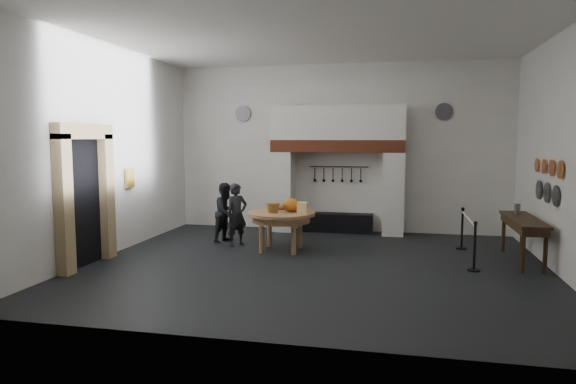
% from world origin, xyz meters
% --- Properties ---
extents(floor, '(9.00, 8.00, 0.02)m').
position_xyz_m(floor, '(0.00, 0.00, 0.00)').
color(floor, black).
rests_on(floor, ground).
extents(ceiling, '(9.00, 8.00, 0.02)m').
position_xyz_m(ceiling, '(0.00, 0.00, 4.50)').
color(ceiling, silver).
rests_on(ceiling, wall_back).
extents(wall_back, '(9.00, 0.02, 4.50)m').
position_xyz_m(wall_back, '(0.00, 4.00, 2.25)').
color(wall_back, white).
rests_on(wall_back, floor).
extents(wall_front, '(9.00, 0.02, 4.50)m').
position_xyz_m(wall_front, '(0.00, -4.00, 2.25)').
color(wall_front, white).
rests_on(wall_front, floor).
extents(wall_left, '(0.02, 8.00, 4.50)m').
position_xyz_m(wall_left, '(-4.50, 0.00, 2.25)').
color(wall_left, white).
rests_on(wall_left, floor).
extents(wall_right, '(0.02, 8.00, 4.50)m').
position_xyz_m(wall_right, '(4.50, 0.00, 2.25)').
color(wall_right, white).
rests_on(wall_right, floor).
extents(chimney_pier_left, '(0.55, 0.70, 2.15)m').
position_xyz_m(chimney_pier_left, '(-1.48, 3.65, 1.07)').
color(chimney_pier_left, silver).
rests_on(chimney_pier_left, floor).
extents(chimney_pier_right, '(0.55, 0.70, 2.15)m').
position_xyz_m(chimney_pier_right, '(1.48, 3.65, 1.07)').
color(chimney_pier_right, silver).
rests_on(chimney_pier_right, floor).
extents(hearth_brick_band, '(3.50, 0.72, 0.32)m').
position_xyz_m(hearth_brick_band, '(0.00, 3.65, 2.31)').
color(hearth_brick_band, '#9E442B').
rests_on(hearth_brick_band, chimney_pier_left).
extents(chimney_hood, '(3.50, 0.70, 0.90)m').
position_xyz_m(chimney_hood, '(0.00, 3.65, 2.92)').
color(chimney_hood, silver).
rests_on(chimney_hood, hearth_brick_band).
extents(iron_range, '(1.90, 0.45, 0.50)m').
position_xyz_m(iron_range, '(0.00, 3.72, 0.25)').
color(iron_range, black).
rests_on(iron_range, floor).
extents(utensil_rail, '(1.60, 0.02, 0.02)m').
position_xyz_m(utensil_rail, '(0.00, 3.92, 1.75)').
color(utensil_rail, black).
rests_on(utensil_rail, wall_back).
extents(door_recess, '(0.04, 1.10, 2.50)m').
position_xyz_m(door_recess, '(-4.47, -1.00, 1.25)').
color(door_recess, black).
rests_on(door_recess, floor).
extents(door_jamb_near, '(0.22, 0.30, 2.60)m').
position_xyz_m(door_jamb_near, '(-4.38, -1.70, 1.30)').
color(door_jamb_near, tan).
rests_on(door_jamb_near, floor).
extents(door_jamb_far, '(0.22, 0.30, 2.60)m').
position_xyz_m(door_jamb_far, '(-4.38, -0.30, 1.30)').
color(door_jamb_far, tan).
rests_on(door_jamb_far, floor).
extents(door_lintel, '(0.22, 1.70, 0.30)m').
position_xyz_m(door_lintel, '(-4.38, -1.00, 2.65)').
color(door_lintel, tan).
rests_on(door_lintel, door_jamb_near).
extents(wall_plaque, '(0.05, 0.34, 0.44)m').
position_xyz_m(wall_plaque, '(-4.45, 0.80, 1.60)').
color(wall_plaque, gold).
rests_on(wall_plaque, wall_left).
extents(work_table, '(1.67, 1.67, 0.07)m').
position_xyz_m(work_table, '(-0.96, 1.14, 0.84)').
color(work_table, '#AB8050').
rests_on(work_table, floor).
extents(pumpkin, '(0.36, 0.36, 0.31)m').
position_xyz_m(pumpkin, '(-0.76, 1.24, 1.03)').
color(pumpkin, '#CB561C').
rests_on(pumpkin, work_table).
extents(cheese_block_big, '(0.22, 0.22, 0.24)m').
position_xyz_m(cheese_block_big, '(-0.46, 1.09, 0.99)').
color(cheese_block_big, '#F8DB94').
rests_on(cheese_block_big, work_table).
extents(cheese_block_small, '(0.18, 0.18, 0.20)m').
position_xyz_m(cheese_block_small, '(-0.48, 1.39, 0.97)').
color(cheese_block_small, '#F9D995').
rests_on(cheese_block_small, work_table).
extents(wicker_basket, '(0.35, 0.35, 0.22)m').
position_xyz_m(wicker_basket, '(-1.11, 0.99, 0.98)').
color(wicker_basket, olive).
rests_on(wicker_basket, work_table).
extents(bread_loaf, '(0.31, 0.18, 0.13)m').
position_xyz_m(bread_loaf, '(-1.06, 1.49, 0.94)').
color(bread_loaf, olive).
rests_on(bread_loaf, work_table).
extents(visitor_near, '(0.62, 0.63, 1.47)m').
position_xyz_m(visitor_near, '(-2.10, 1.46, 0.73)').
color(visitor_near, black).
rests_on(visitor_near, floor).
extents(visitor_far, '(0.78, 0.86, 1.44)m').
position_xyz_m(visitor_far, '(-2.50, 1.86, 0.72)').
color(visitor_far, black).
rests_on(visitor_far, floor).
extents(side_table, '(0.55, 2.20, 0.06)m').
position_xyz_m(side_table, '(4.10, 1.17, 0.87)').
color(side_table, '#332312').
rests_on(side_table, floor).
extents(pewter_jug, '(0.12, 0.12, 0.22)m').
position_xyz_m(pewter_jug, '(4.10, 1.77, 1.01)').
color(pewter_jug, '#525358').
rests_on(pewter_jug, side_table).
extents(copper_pan_a, '(0.03, 0.34, 0.34)m').
position_xyz_m(copper_pan_a, '(4.46, 0.20, 1.95)').
color(copper_pan_a, '#C6662D').
rests_on(copper_pan_a, wall_right).
extents(copper_pan_b, '(0.03, 0.32, 0.32)m').
position_xyz_m(copper_pan_b, '(4.46, 0.75, 1.95)').
color(copper_pan_b, '#C6662D').
rests_on(copper_pan_b, wall_right).
extents(copper_pan_c, '(0.03, 0.30, 0.30)m').
position_xyz_m(copper_pan_c, '(4.46, 1.30, 1.95)').
color(copper_pan_c, '#C6662D').
rests_on(copper_pan_c, wall_right).
extents(copper_pan_d, '(0.03, 0.28, 0.28)m').
position_xyz_m(copper_pan_d, '(4.46, 1.85, 1.95)').
color(copper_pan_d, '#C6662D').
rests_on(copper_pan_d, wall_right).
extents(pewter_plate_left, '(0.03, 0.40, 0.40)m').
position_xyz_m(pewter_plate_left, '(4.46, 0.40, 1.45)').
color(pewter_plate_left, '#4C4C51').
rests_on(pewter_plate_left, wall_right).
extents(pewter_plate_mid, '(0.03, 0.40, 0.40)m').
position_xyz_m(pewter_plate_mid, '(4.46, 1.00, 1.45)').
color(pewter_plate_mid, '#4C4C51').
rests_on(pewter_plate_mid, wall_right).
extents(pewter_plate_right, '(0.03, 0.40, 0.40)m').
position_xyz_m(pewter_plate_right, '(4.46, 1.60, 1.45)').
color(pewter_plate_right, '#4C4C51').
rests_on(pewter_plate_right, wall_right).
extents(pewter_plate_back_left, '(0.44, 0.03, 0.44)m').
position_xyz_m(pewter_plate_back_left, '(-2.70, 3.96, 3.20)').
color(pewter_plate_back_left, '#4C4C51').
rests_on(pewter_plate_back_left, wall_back).
extents(pewter_plate_back_right, '(0.44, 0.03, 0.44)m').
position_xyz_m(pewter_plate_back_right, '(2.70, 3.96, 3.20)').
color(pewter_plate_back_right, '#4C4C51').
rests_on(pewter_plate_back_right, wall_back).
extents(barrier_post_near, '(0.05, 0.05, 0.90)m').
position_xyz_m(barrier_post_near, '(3.04, 0.18, 0.45)').
color(barrier_post_near, black).
rests_on(barrier_post_near, floor).
extents(barrier_post_far, '(0.05, 0.05, 0.90)m').
position_xyz_m(barrier_post_far, '(3.04, 2.18, 0.45)').
color(barrier_post_far, black).
rests_on(barrier_post_far, floor).
extents(barrier_rope, '(0.04, 2.00, 0.04)m').
position_xyz_m(barrier_rope, '(3.04, 1.18, 0.85)').
color(barrier_rope, silver).
rests_on(barrier_rope, barrier_post_near).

